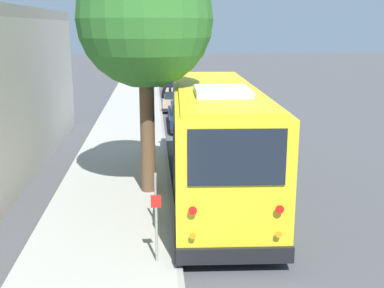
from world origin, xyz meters
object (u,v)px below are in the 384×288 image
at_px(parked_sedan_black, 175,87).
at_px(sign_post_near, 156,228).
at_px(parked_sedan_gray, 169,78).
at_px(sign_post_far, 156,198).
at_px(parked_sedan_tan, 177,100).
at_px(street_tree, 145,10).
at_px(parked_sedan_navy, 185,116).
at_px(shuttle_bus, 216,135).

xyz_separation_m(parked_sedan_black, sign_post_near, (-27.58, 1.71, 0.33)).
distance_m(parked_sedan_gray, sign_post_far, 32.26).
height_order(parked_sedan_tan, street_tree, street_tree).
bearing_deg(parked_sedan_navy, shuttle_bus, -178.35).
bearing_deg(sign_post_near, parked_sedan_gray, -2.58).
relative_size(parked_sedan_navy, sign_post_far, 3.42).
relative_size(parked_sedan_black, sign_post_far, 3.22).
bearing_deg(shuttle_bus, sign_post_near, 160.03).
distance_m(parked_sedan_black, sign_post_near, 27.63).
bearing_deg(shuttle_bus, parked_sedan_gray, 3.15).
bearing_deg(street_tree, parked_sedan_black, -4.79).
height_order(parked_sedan_navy, parked_sedan_gray, parked_sedan_gray).
bearing_deg(parked_sedan_black, street_tree, 177.20).
height_order(street_tree, sign_post_near, street_tree).
distance_m(street_tree, sign_post_far, 5.51).
bearing_deg(parked_sedan_navy, parked_sedan_tan, 1.86).
bearing_deg(shuttle_bus, street_tree, 84.06).
bearing_deg(parked_sedan_gray, shuttle_bus, 178.05).
bearing_deg(shuttle_bus, parked_sedan_tan, 3.64).
bearing_deg(parked_sedan_gray, parked_sedan_tan, 177.45).
xyz_separation_m(parked_sedan_navy, parked_sedan_gray, (19.16, 0.13, 0.03)).
height_order(parked_sedan_black, sign_post_far, sign_post_far).
relative_size(parked_sedan_navy, parked_sedan_gray, 1.05).
height_order(shuttle_bus, parked_sedan_tan, shuttle_bus).
relative_size(parked_sedan_black, parked_sedan_gray, 0.98).
bearing_deg(parked_sedan_tan, sign_post_far, 179.41).
bearing_deg(street_tree, parked_sedan_gray, -3.39).
relative_size(street_tree, sign_post_near, 5.12).
xyz_separation_m(shuttle_bus, sign_post_far, (-2.39, 1.88, -1.10)).
relative_size(parked_sedan_navy, street_tree, 0.60).
relative_size(parked_sedan_tan, parked_sedan_gray, 0.97).
bearing_deg(sign_post_far, street_tree, 4.24).
xyz_separation_m(parked_sedan_black, street_tree, (-22.74, 1.91, 5.03)).
xyz_separation_m(shuttle_bus, street_tree, (0.31, 2.08, 3.70)).
height_order(parked_sedan_navy, sign_post_near, sign_post_near).
distance_m(parked_sedan_tan, sign_post_near, 21.00).
xyz_separation_m(street_tree, sign_post_near, (-4.84, -0.20, -4.69)).
bearing_deg(sign_post_far, parked_sedan_navy, -7.34).
height_order(shuttle_bus, street_tree, street_tree).
bearing_deg(sign_post_far, parked_sedan_gray, -2.75).
relative_size(parked_sedan_gray, sign_post_near, 2.92).
xyz_separation_m(shuttle_bus, parked_sedan_black, (23.04, 0.17, -1.32)).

